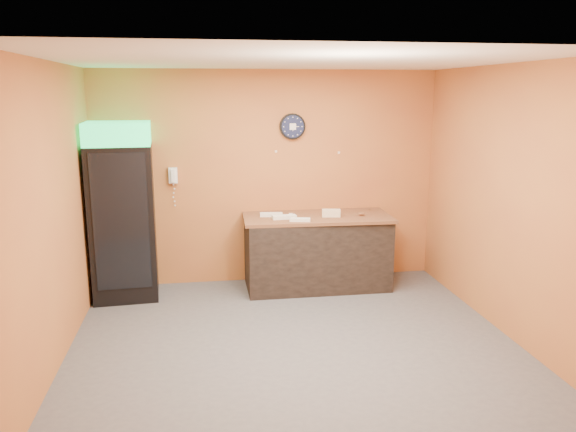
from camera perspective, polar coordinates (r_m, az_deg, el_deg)
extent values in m
plane|color=#47474C|center=(5.95, 0.52, -12.50)|extent=(4.50, 4.50, 0.00)
cube|color=#B76F33|center=(7.45, -1.99, 3.89)|extent=(4.50, 0.02, 2.80)
cube|color=#B76F33|center=(5.60, -22.80, 0.05)|extent=(0.02, 4.00, 2.80)
cube|color=#B76F33|center=(6.27, 21.27, 1.42)|extent=(0.02, 4.00, 2.80)
cube|color=white|center=(5.40, 0.58, 15.54)|extent=(4.50, 4.00, 0.02)
cube|color=black|center=(7.21, -16.37, -0.57)|extent=(0.81, 0.81, 1.90)
cube|color=#18D060|center=(7.05, -16.91, 8.03)|extent=(0.81, 0.81, 0.27)
cube|color=black|center=(6.82, -17.02, -0.63)|extent=(0.63, 0.06, 1.62)
cube|color=black|center=(7.36, 2.93, -3.75)|extent=(1.83, 0.82, 0.92)
cylinder|color=black|center=(7.40, 0.45, 9.08)|extent=(0.34, 0.05, 0.34)
cylinder|color=#0F1433|center=(7.38, 0.49, 9.07)|extent=(0.29, 0.01, 0.29)
cube|color=white|center=(7.37, 0.50, 9.07)|extent=(0.08, 0.00, 0.08)
cube|color=white|center=(7.36, -11.60, 4.07)|extent=(0.11, 0.06, 0.20)
cube|color=white|center=(7.31, -11.61, 4.01)|extent=(0.05, 0.04, 0.16)
cube|color=brown|center=(7.24, 2.98, -0.12)|extent=(1.92, 0.91, 0.04)
cube|color=beige|center=(7.17, 4.40, 0.10)|extent=(0.24, 0.12, 0.05)
cube|color=beige|center=(7.16, 4.41, 0.49)|extent=(0.24, 0.12, 0.05)
cube|color=silver|center=(7.05, -0.39, -0.10)|extent=(0.31, 0.14, 0.04)
cube|color=silver|center=(6.92, 1.23, -0.38)|extent=(0.27, 0.15, 0.04)
cube|color=silver|center=(7.20, -1.71, 0.15)|extent=(0.30, 0.15, 0.04)
cylinder|color=silver|center=(7.13, 0.33, 0.11)|extent=(0.06, 0.06, 0.06)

